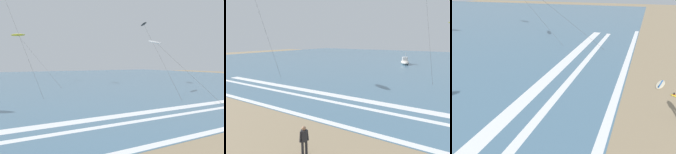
{
  "view_description": "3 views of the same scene",
  "coord_description": "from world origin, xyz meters",
  "views": [
    {
      "loc": [
        -5.41,
        1.8,
        4.13
      ],
      "look_at": [
        0.23,
        11.64,
        3.37
      ],
      "focal_mm": 36.76,
      "sensor_mm": 36.0,
      "label": 1
    },
    {
      "loc": [
        4.65,
        -0.89,
        5.85
      ],
      "look_at": [
        -2.24,
        9.56,
        3.51
      ],
      "focal_mm": 33.53,
      "sensor_mm": 36.0,
      "label": 2
    },
    {
      "loc": [
        -17.07,
        8.66,
        7.9
      ],
      "look_at": [
        -2.3,
        13.61,
        1.87
      ],
      "focal_mm": 40.06,
      "sensor_mm": 36.0,
      "label": 3
    }
  ],
  "objects": [
    {
      "name": "wave_foam_shoreline",
      "position": [
        -1.19,
        10.31,
        0.01
      ],
      "size": [
        54.76,
        0.56,
        0.01
      ],
      "primitive_type": "cube",
      "color": "white",
      "rests_on": "ocean_surface"
    },
    {
      "name": "wave_foam_outer_break",
      "position": [
        -1.32,
        16.38,
        0.01
      ],
      "size": [
        48.66,
        1.09,
        0.01
      ],
      "primitive_type": "cube",
      "color": "white",
      "rests_on": "ocean_surface"
    },
    {
      "name": "wave_foam_mid_break",
      "position": [
        -1.13,
        14.43,
        0.01
      ],
      "size": [
        47.44,
        0.6,
        0.01
      ],
      "primitive_type": "cube",
      "color": "white",
      "rests_on": "ocean_surface"
    },
    {
      "name": "surfboard_right_spare",
      "position": [
        3.08,
        7.17,
        0.05
      ],
      "size": [
        2.18,
        1.04,
        0.25
      ],
      "color": "beige",
      "rests_on": "ground"
    }
  ]
}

